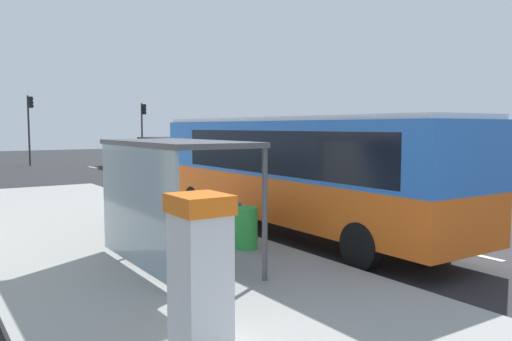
# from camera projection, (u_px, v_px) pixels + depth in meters

# --- Properties ---
(ground_plane) EXTENTS (56.00, 92.00, 0.04)m
(ground_plane) POSITION_uv_depth(u_px,v_px,m) (179.00, 189.00, 24.54)
(ground_plane) COLOR #262628
(sidewalk_platform) EXTENTS (6.20, 30.00, 0.18)m
(sidewalk_platform) POSITION_uv_depth(u_px,v_px,m) (146.00, 261.00, 11.04)
(sidewalk_platform) COLOR #999993
(sidewalk_platform) RESTS_ON ground
(lane_stripe_seg_1) EXTENTS (0.16, 2.20, 0.01)m
(lane_stripe_seg_1) POSITION_uv_depth(u_px,v_px,m) (460.00, 251.00, 12.22)
(lane_stripe_seg_1) COLOR silver
(lane_stripe_seg_1) RESTS_ON ground
(lane_stripe_seg_2) EXTENTS (0.16, 2.20, 0.01)m
(lane_stripe_seg_2) POSITION_uv_depth(u_px,v_px,m) (321.00, 220.00, 16.37)
(lane_stripe_seg_2) COLOR silver
(lane_stripe_seg_2) RESTS_ON ground
(lane_stripe_seg_3) EXTENTS (0.16, 2.20, 0.01)m
(lane_stripe_seg_3) POSITION_uv_depth(u_px,v_px,m) (239.00, 201.00, 20.52)
(lane_stripe_seg_3) COLOR silver
(lane_stripe_seg_3) RESTS_ON ground
(lane_stripe_seg_4) EXTENTS (0.16, 2.20, 0.01)m
(lane_stripe_seg_4) POSITION_uv_depth(u_px,v_px,m) (184.00, 188.00, 24.67)
(lane_stripe_seg_4) COLOR silver
(lane_stripe_seg_4) RESTS_ON ground
(lane_stripe_seg_5) EXTENTS (0.16, 2.20, 0.01)m
(lane_stripe_seg_5) POSITION_uv_depth(u_px,v_px,m) (145.00, 179.00, 28.82)
(lane_stripe_seg_5) COLOR silver
(lane_stripe_seg_5) RESTS_ON ground
(lane_stripe_seg_6) EXTENTS (0.16, 2.20, 0.01)m
(lane_stripe_seg_6) POSITION_uv_depth(u_px,v_px,m) (116.00, 173.00, 32.97)
(lane_stripe_seg_6) COLOR silver
(lane_stripe_seg_6) RESTS_ON ground
(lane_stripe_seg_7) EXTENTS (0.16, 2.20, 0.01)m
(lane_stripe_seg_7) POSITION_uv_depth(u_px,v_px,m) (93.00, 168.00, 37.12)
(lane_stripe_seg_7) COLOR silver
(lane_stripe_seg_7) RESTS_ON ground
(bus) EXTENTS (2.57, 11.02, 3.21)m
(bus) POSITION_uv_depth(u_px,v_px,m) (294.00, 167.00, 14.22)
(bus) COLOR orange
(bus) RESTS_ON ground
(white_van) EXTENTS (2.11, 5.24, 2.30)m
(white_van) POSITION_uv_depth(u_px,v_px,m) (170.00, 154.00, 30.57)
(white_van) COLOR black
(white_van) RESTS_ON ground
(sedan_near) EXTENTS (2.00, 4.47, 1.52)m
(sedan_near) POSITION_uv_depth(u_px,v_px,m) (125.00, 156.00, 37.41)
(sedan_near) COLOR black
(sedan_near) RESTS_ON ground
(ticket_machine) EXTENTS (0.66, 0.76, 1.94)m
(ticket_machine) POSITION_uv_depth(u_px,v_px,m) (200.00, 269.00, 6.48)
(ticket_machine) COLOR silver
(ticket_machine) RESTS_ON sidewalk_platform
(recycling_bin_green) EXTENTS (0.52, 0.52, 0.95)m
(recycling_bin_green) POSITION_uv_depth(u_px,v_px,m) (246.00, 228.00, 11.75)
(recycling_bin_green) COLOR green
(recycling_bin_green) RESTS_ON sidewalk_platform
(recycling_bin_blue) EXTENTS (0.52, 0.52, 0.95)m
(recycling_bin_blue) POSITION_uv_depth(u_px,v_px,m) (231.00, 223.00, 12.33)
(recycling_bin_blue) COLOR blue
(recycling_bin_blue) RESTS_ON sidewalk_platform
(recycling_bin_yellow) EXTENTS (0.52, 0.52, 0.95)m
(recycling_bin_yellow) POSITION_uv_depth(u_px,v_px,m) (216.00, 219.00, 12.92)
(recycling_bin_yellow) COLOR yellow
(recycling_bin_yellow) RESTS_ON sidewalk_platform
(recycling_bin_orange) EXTENTS (0.52, 0.52, 0.95)m
(recycling_bin_orange) POSITION_uv_depth(u_px,v_px,m) (203.00, 215.00, 13.50)
(recycling_bin_orange) COLOR orange
(recycling_bin_orange) RESTS_ON sidewalk_platform
(traffic_light_near_side) EXTENTS (0.49, 0.28, 4.88)m
(traffic_light_near_side) POSITION_uv_depth(u_px,v_px,m) (143.00, 123.00, 42.77)
(traffic_light_near_side) COLOR #2D2D2D
(traffic_light_near_side) RESTS_ON ground
(traffic_light_far_side) EXTENTS (0.49, 0.28, 5.27)m
(traffic_light_far_side) POSITION_uv_depth(u_px,v_px,m) (30.00, 119.00, 38.67)
(traffic_light_far_side) COLOR #2D2D2D
(traffic_light_far_side) RESTS_ON ground
(bus_shelter) EXTENTS (1.80, 4.00, 2.50)m
(bus_shelter) POSITION_uv_depth(u_px,v_px,m) (161.00, 171.00, 10.11)
(bus_shelter) COLOR #4C4C51
(bus_shelter) RESTS_ON sidewalk_platform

